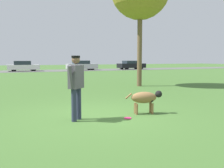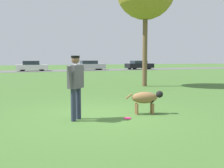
{
  "view_description": "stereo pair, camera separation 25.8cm",
  "coord_description": "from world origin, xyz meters",
  "px_view_note": "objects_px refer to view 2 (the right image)",
  "views": [
    {
      "loc": [
        -2.5,
        -6.62,
        1.58
      ],
      "look_at": [
        0.39,
        -0.24,
        0.9
      ],
      "focal_mm": 42.0,
      "sensor_mm": 36.0,
      "label": 1
    },
    {
      "loc": [
        -2.26,
        -6.73,
        1.58
      ],
      "look_at": [
        0.39,
        -0.24,
        0.9
      ],
      "focal_mm": 42.0,
      "sensor_mm": 36.0,
      "label": 2
    }
  ],
  "objects_px": {
    "dog": "(146,98)",
    "parked_car_white": "(32,66)",
    "parked_car_black": "(139,65)",
    "parked_car_silver": "(90,65)",
    "frisbee": "(127,118)",
    "person": "(76,82)"
  },
  "relations": [
    {
      "from": "frisbee",
      "to": "parked_car_black",
      "type": "distance_m",
      "value": 32.27
    },
    {
      "from": "parked_car_silver",
      "to": "parked_car_white",
      "type": "bearing_deg",
      "value": -178.24
    },
    {
      "from": "dog",
      "to": "parked_car_white",
      "type": "relative_size",
      "value": 0.27
    },
    {
      "from": "person",
      "to": "frisbee",
      "type": "bearing_deg",
      "value": -60.05
    },
    {
      "from": "dog",
      "to": "parked_car_black",
      "type": "xyz_separation_m",
      "value": [
        14.74,
        27.97,
        0.19
      ]
    },
    {
      "from": "parked_car_silver",
      "to": "frisbee",
      "type": "bearing_deg",
      "value": -103.14
    },
    {
      "from": "person",
      "to": "parked_car_silver",
      "type": "height_order",
      "value": "person"
    },
    {
      "from": "parked_car_white",
      "to": "parked_car_silver",
      "type": "height_order",
      "value": "parked_car_silver"
    },
    {
      "from": "dog",
      "to": "parked_car_white",
      "type": "bearing_deg",
      "value": 106.62
    },
    {
      "from": "person",
      "to": "parked_car_black",
      "type": "relative_size",
      "value": 0.4
    },
    {
      "from": "person",
      "to": "parked_car_white",
      "type": "relative_size",
      "value": 0.42
    },
    {
      "from": "parked_car_black",
      "to": "frisbee",
      "type": "bearing_deg",
      "value": -120.85
    },
    {
      "from": "dog",
      "to": "parked_car_silver",
      "type": "relative_size",
      "value": 0.26
    },
    {
      "from": "person",
      "to": "parked_car_black",
      "type": "distance_m",
      "value": 32.6
    },
    {
      "from": "person",
      "to": "frisbee",
      "type": "xyz_separation_m",
      "value": [
        1.3,
        -0.35,
        -0.98
      ]
    },
    {
      "from": "parked_car_white",
      "to": "dog",
      "type": "bearing_deg",
      "value": -86.14
    },
    {
      "from": "dog",
      "to": "frisbee",
      "type": "bearing_deg",
      "value": -140.77
    },
    {
      "from": "dog",
      "to": "parked_car_silver",
      "type": "distance_m",
      "value": 29.26
    },
    {
      "from": "dog",
      "to": "parked_car_black",
      "type": "height_order",
      "value": "parked_car_black"
    },
    {
      "from": "person",
      "to": "parked_car_black",
      "type": "bearing_deg",
      "value": 14.24
    },
    {
      "from": "parked_car_black",
      "to": "person",
      "type": "bearing_deg",
      "value": -123.15
    },
    {
      "from": "dog",
      "to": "person",
      "type": "bearing_deg",
      "value": -165.23
    }
  ]
}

